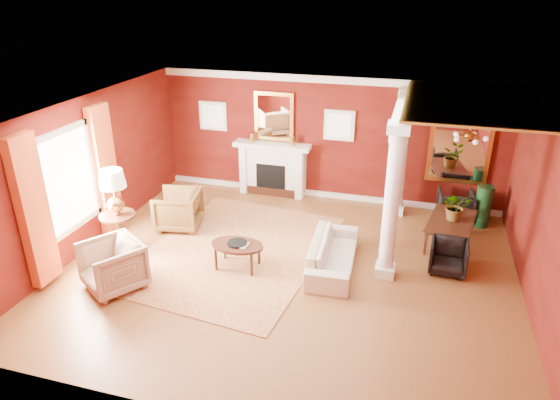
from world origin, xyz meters
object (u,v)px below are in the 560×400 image
(sofa, at_px, (333,249))
(armchair_leopard, at_px, (178,208))
(armchair_stripe, at_px, (112,264))
(coffee_table, at_px, (237,246))
(side_table, at_px, (115,196))
(dining_table, at_px, (452,225))

(sofa, relative_size, armchair_leopard, 2.15)
(armchair_stripe, xyz_separation_m, coffee_table, (1.80, 1.18, -0.02))
(armchair_stripe, relative_size, side_table, 0.56)
(coffee_table, xyz_separation_m, dining_table, (3.76, 2.01, -0.03))
(coffee_table, distance_m, dining_table, 4.26)
(armchair_leopard, height_order, side_table, side_table)
(armchair_leopard, relative_size, armchair_stripe, 0.97)
(coffee_table, bearing_deg, armchair_stripe, -146.72)
(sofa, xyz_separation_m, dining_table, (2.09, 1.52, 0.03))
(armchair_stripe, height_order, dining_table, armchair_stripe)
(dining_table, bearing_deg, side_table, 118.81)
(armchair_leopard, distance_m, side_table, 1.54)
(dining_table, bearing_deg, sofa, 136.45)
(side_table, relative_size, dining_table, 1.14)
(coffee_table, bearing_deg, sofa, 16.21)
(armchair_leopard, bearing_deg, coffee_table, 45.85)
(sofa, distance_m, coffee_table, 1.74)
(sofa, height_order, armchair_stripe, armchair_stripe)
(sofa, relative_size, armchair_stripe, 2.09)
(sofa, bearing_deg, coffee_table, 103.08)
(sofa, distance_m, armchair_stripe, 3.86)
(armchair_leopard, xyz_separation_m, dining_table, (5.54, 0.82, -0.04))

